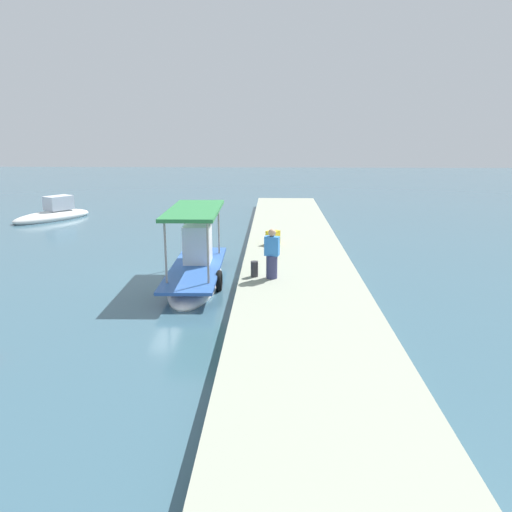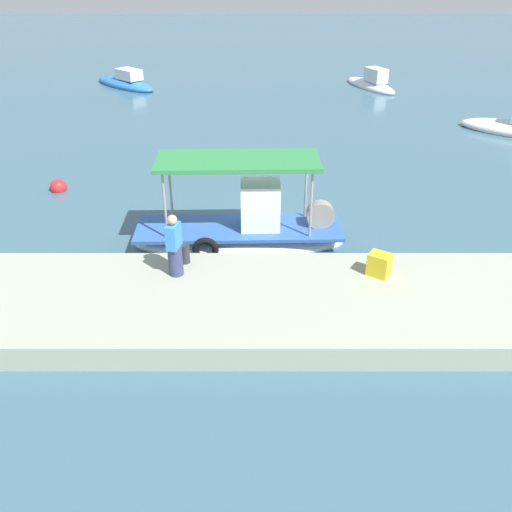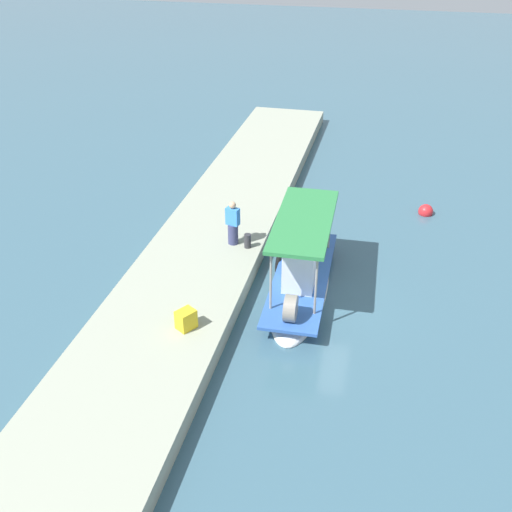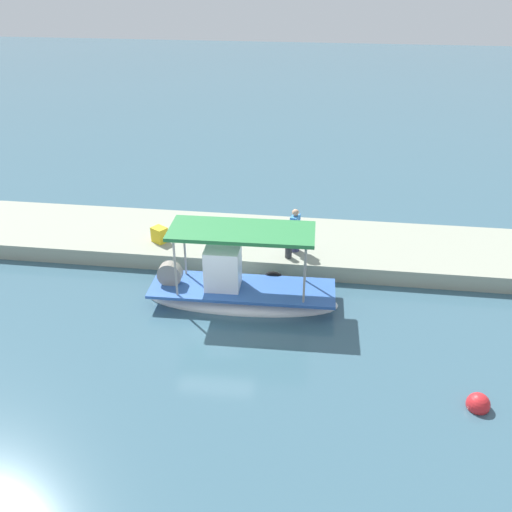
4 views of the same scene
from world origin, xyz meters
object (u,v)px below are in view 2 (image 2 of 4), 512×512
at_px(moored_boat_near, 372,84).
at_px(fisherman_near_bollard, 175,248).
at_px(mooring_bollard, 186,254).
at_px(moored_boat_mid, 127,83).
at_px(main_fishing_boat, 244,230).
at_px(cargo_crate, 380,265).
at_px(marker_buoy, 59,187).

bearing_deg(moored_boat_near, fisherman_near_bollard, -111.66).
relative_size(mooring_bollard, moored_boat_mid, 0.10).
height_order(main_fishing_boat, mooring_bollard, main_fishing_boat).
height_order(main_fishing_boat, fisherman_near_bollard, main_fishing_boat).
bearing_deg(fisherman_near_bollard, moored_boat_near, 68.34).
bearing_deg(cargo_crate, mooring_bollard, 173.05).
bearing_deg(marker_buoy, fisherman_near_bollard, -52.56).
xyz_separation_m(mooring_bollard, moored_boat_near, (8.87, 22.19, -0.63)).
height_order(fisherman_near_bollard, mooring_bollard, fisherman_near_bollard).
bearing_deg(mooring_bollard, fisherman_near_bollard, -106.08).
bearing_deg(marker_buoy, moored_boat_near, 48.65).
height_order(mooring_bollard, marker_buoy, mooring_bollard).
xyz_separation_m(mooring_bollard, cargo_crate, (4.81, -0.59, 0.03)).
height_order(mooring_bollard, moored_boat_mid, moored_boat_mid).
bearing_deg(moored_boat_mid, marker_buoy, -86.56).
height_order(fisherman_near_bollard, cargo_crate, fisherman_near_bollard).
bearing_deg(fisherman_near_bollard, cargo_crate, -0.28).
distance_m(fisherman_near_bollard, marker_buoy, 8.49).
relative_size(main_fishing_boat, moored_boat_mid, 1.27).
distance_m(cargo_crate, marker_buoy, 12.13).
bearing_deg(moored_boat_mid, cargo_crate, -64.41).
distance_m(cargo_crate, moored_boat_mid, 25.65).
bearing_deg(fisherman_near_bollard, marker_buoy, 127.44).
relative_size(fisherman_near_bollard, moored_boat_near, 0.34).
bearing_deg(marker_buoy, cargo_crate, -33.60).
distance_m(main_fishing_boat, moored_boat_mid, 21.83).
xyz_separation_m(mooring_bollard, marker_buoy, (-5.27, 6.11, -0.73)).
bearing_deg(cargo_crate, moored_boat_near, 79.89).
distance_m(cargo_crate, moored_boat_near, 23.14).
height_order(fisherman_near_bollard, marker_buoy, fisherman_near_bollard).
xyz_separation_m(marker_buoy, moored_boat_mid, (-0.99, 16.43, 0.09)).
height_order(marker_buoy, moored_boat_mid, moored_boat_mid).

